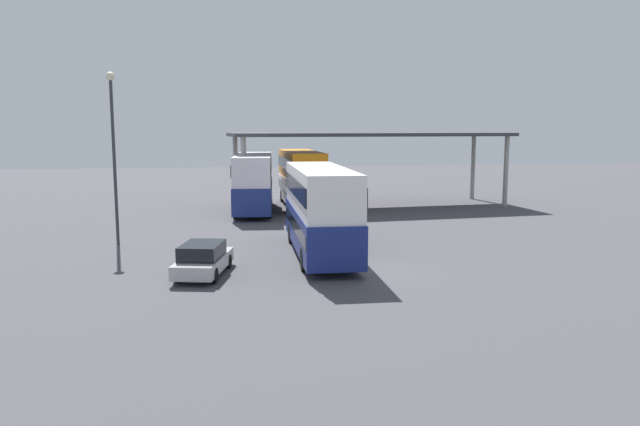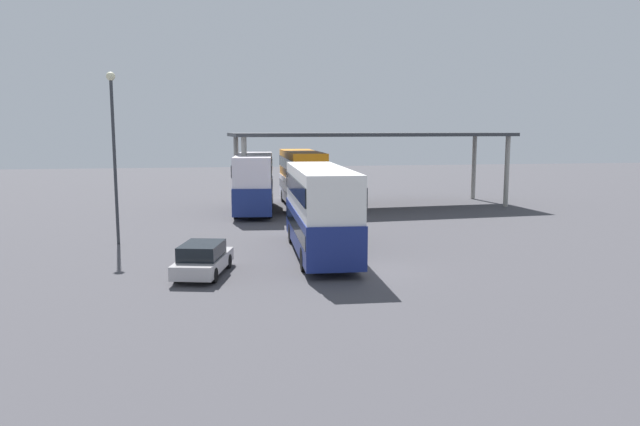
% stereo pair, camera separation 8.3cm
% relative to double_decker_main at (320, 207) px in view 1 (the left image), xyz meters
% --- Properties ---
extents(ground_plane, '(140.00, 140.00, 0.00)m').
position_rel_double_decker_main_xyz_m(ground_plane, '(1.18, -3.50, -2.27)').
color(ground_plane, '#444348').
extents(double_decker_main, '(2.82, 10.35, 4.14)m').
position_rel_double_decker_main_xyz_m(double_decker_main, '(0.00, 0.00, 0.00)').
color(double_decker_main, navy).
rests_on(double_decker_main, ground_plane).
extents(parked_hatchback, '(2.54, 4.36, 1.35)m').
position_rel_double_decker_main_xyz_m(parked_hatchback, '(-5.38, -3.19, -1.60)').
color(parked_hatchback, '#B5B0B1').
rests_on(parked_hatchback, ground_plane).
extents(double_decker_near_canopy, '(3.50, 10.37, 4.11)m').
position_rel_double_decker_main_xyz_m(double_decker_near_canopy, '(-2.16, 15.39, -0.02)').
color(double_decker_near_canopy, navy).
rests_on(double_decker_near_canopy, ground_plane).
extents(double_decker_mid_row, '(2.67, 10.43, 4.24)m').
position_rel_double_decker_main_xyz_m(double_decker_mid_row, '(1.59, 17.75, 0.05)').
color(double_decker_mid_row, white).
rests_on(double_decker_mid_row, ground_plane).
extents(depot_canopy, '(21.62, 7.93, 5.62)m').
position_rel_double_decker_main_xyz_m(depot_canopy, '(6.84, 16.91, 3.01)').
color(depot_canopy, '#33353A').
rests_on(depot_canopy, ground_plane).
extents(lamppost_tall, '(0.44, 0.44, 8.75)m').
position_rel_double_decker_main_xyz_m(lamppost_tall, '(-9.88, 4.32, 3.15)').
color(lamppost_tall, '#33353A').
rests_on(lamppost_tall, ground_plane).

